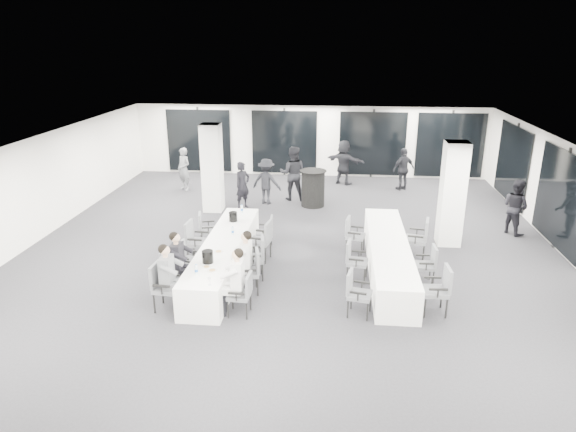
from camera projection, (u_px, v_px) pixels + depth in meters
name	position (u px, v px, depth m)	size (l,w,h in m)	color
room	(327.00, 190.00, 13.95)	(14.04, 16.04, 2.84)	#232429
column_left	(212.00, 168.00, 16.25)	(0.60, 0.60, 2.80)	white
column_right	(452.00, 194.00, 13.53)	(0.60, 0.60, 2.80)	white
banquet_table_main	(224.00, 256.00, 12.24)	(0.90, 5.00, 0.75)	white
banquet_table_side	(388.00, 257.00, 12.20)	(0.90, 5.00, 0.75)	white
cocktail_table	(313.00, 188.00, 16.93)	(0.87, 0.87, 1.21)	black
chair_main_left_near	(163.00, 284.00, 10.43)	(0.54, 0.59, 1.00)	#56595E
chair_main_left_second	(173.00, 269.00, 11.09)	(0.60, 0.64, 1.01)	#56595E
chair_main_left_mid	(185.00, 257.00, 11.91)	(0.52, 0.54, 0.86)	#56595E
chair_main_left_fourth	(195.00, 239.00, 12.74)	(0.55, 0.60, 1.02)	#56595E
chair_main_left_far	(205.00, 227.00, 13.67)	(0.56, 0.58, 0.92)	#56595E
chair_main_right_near	(243.00, 292.00, 10.23)	(0.47, 0.52, 0.90)	#56595E
chair_main_right_second	(251.00, 269.00, 11.14)	(0.59, 0.62, 0.97)	#56595E
chair_main_right_mid	(257.00, 255.00, 11.81)	(0.59, 0.63, 1.00)	#56595E
chair_main_right_fourth	(263.00, 238.00, 12.76)	(0.60, 0.64, 1.03)	#56595E
chair_main_right_far	(267.00, 230.00, 13.56)	(0.47, 0.51, 0.86)	#56595E
chair_side_left_near	(356.00, 290.00, 10.24)	(0.55, 0.58, 0.93)	#56595E
chair_side_left_mid	(354.00, 258.00, 11.73)	(0.54, 0.58, 0.93)	#56595E
chair_side_left_far	(353.00, 233.00, 13.28)	(0.55, 0.58, 0.93)	#56595E
chair_side_right_near	(439.00, 287.00, 10.27)	(0.54, 0.59, 1.01)	#56595E
chair_side_right_mid	(428.00, 262.00, 11.57)	(0.47, 0.52, 0.90)	#56595E
chair_side_right_far	(420.00, 236.00, 12.86)	(0.62, 0.66, 1.04)	#56595E
seated_guest_a	(170.00, 273.00, 10.33)	(0.50, 0.38, 1.44)	slate
seated_guest_b	(180.00, 259.00, 10.98)	(0.50, 0.38, 1.44)	black
seated_guest_c	(234.00, 278.00, 10.15)	(0.50, 0.38, 1.44)	silver
seated_guest_d	(243.00, 258.00, 11.05)	(0.50, 0.38, 1.44)	silver
standing_guest_a	(243.00, 182.00, 16.63)	(0.64, 0.51, 1.75)	black
standing_guest_b	(293.00, 170.00, 17.47)	(1.01, 0.62, 2.10)	black
standing_guest_c	(266.00, 179.00, 17.09)	(1.13, 0.57, 1.74)	black
standing_guest_d	(404.00, 166.00, 18.67)	(1.04, 0.58, 1.77)	black
standing_guest_f	(344.00, 159.00, 19.40)	(1.76, 0.68, 1.92)	black
standing_guest_g	(184.00, 166.00, 18.65)	(0.65, 0.52, 1.77)	slate
standing_guest_h	(516.00, 203.00, 14.45)	(0.87, 0.53, 1.80)	black
ice_bucket_near	(208.00, 257.00, 10.94)	(0.24, 0.24, 0.27)	black
ice_bucket_far	(233.00, 217.00, 13.42)	(0.22, 0.22, 0.25)	black
water_bottle_a	(196.00, 270.00, 10.40)	(0.07, 0.07, 0.21)	silver
water_bottle_b	(233.00, 231.00, 12.51)	(0.06, 0.06, 0.20)	silver
water_bottle_c	(242.00, 209.00, 14.10)	(0.07, 0.07, 0.22)	silver
plate_a	(207.00, 267.00, 10.75)	(0.21, 0.21, 0.03)	white
plate_b	(212.00, 270.00, 10.59)	(0.22, 0.22, 0.03)	white
plate_c	(219.00, 251.00, 11.52)	(0.22, 0.22, 0.03)	white
wine_glass	(209.00, 279.00, 9.94)	(0.07, 0.07, 0.18)	silver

